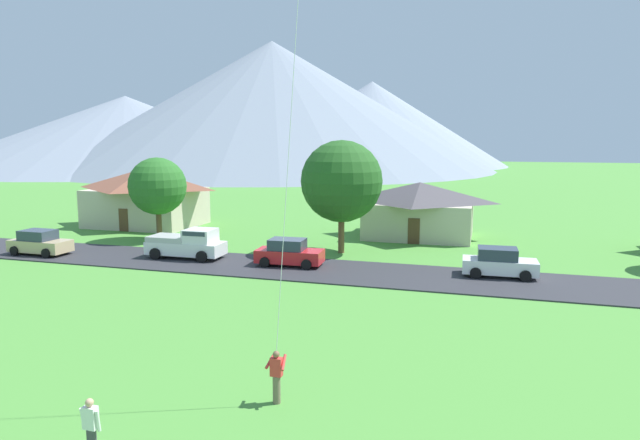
# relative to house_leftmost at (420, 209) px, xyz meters

# --- Properties ---
(road_strip) EXTENTS (160.00, 6.03, 0.08)m
(road_strip) POSITION_rel_house_leftmost_xyz_m (-1.15, -13.89, -2.29)
(road_strip) COLOR #2D2D33
(road_strip) RESTS_ON ground
(mountain_east_ridge) EXTENTS (113.74, 113.74, 32.84)m
(mountain_east_ridge) POSITION_rel_house_leftmost_xyz_m (-49.14, 92.55, 14.09)
(mountain_east_ridge) COLOR gray
(mountain_east_ridge) RESTS_ON ground
(mountain_west_ridge) EXTENTS (78.73, 78.73, 24.61)m
(mountain_west_ridge) POSITION_rel_house_leftmost_xyz_m (-28.11, 119.48, 9.98)
(mountain_west_ridge) COLOR gray
(mountain_west_ridge) RESTS_ON ground
(mountain_far_west_ridge) EXTENTS (100.14, 100.14, 19.27)m
(mountain_far_west_ridge) POSITION_rel_house_leftmost_xyz_m (-88.64, 85.10, 7.31)
(mountain_far_west_ridge) COLOR gray
(mountain_far_west_ridge) RESTS_ON ground
(house_leftmost) EXTENTS (9.10, 7.60, 4.49)m
(house_leftmost) POSITION_rel_house_leftmost_xyz_m (0.00, 0.00, 0.00)
(house_leftmost) COLOR beige
(house_leftmost) RESTS_ON ground
(house_right_center) EXTENTS (10.22, 7.48, 5.32)m
(house_right_center) POSITION_rel_house_leftmost_xyz_m (-24.96, -1.40, 0.43)
(house_right_center) COLOR beige
(house_right_center) RESTS_ON ground
(tree_near_left) EXTENTS (4.51, 4.51, 6.58)m
(tree_near_left) POSITION_rel_house_leftmost_xyz_m (-19.62, -7.68, 1.98)
(tree_near_left) COLOR brown
(tree_near_left) RESTS_ON ground
(tree_center) EXTENTS (5.73, 5.73, 7.95)m
(tree_center) POSITION_rel_house_leftmost_xyz_m (-4.52, -8.26, 2.75)
(tree_center) COLOR brown
(tree_center) RESTS_ON ground
(parked_car_tan_west_end) EXTENTS (4.23, 2.14, 1.68)m
(parked_car_tan_west_end) POSITION_rel_house_leftmost_xyz_m (-24.40, -15.03, -1.46)
(parked_car_tan_west_end) COLOR tan
(parked_car_tan_west_end) RESTS_ON road_strip
(parked_car_red_mid_west) EXTENTS (4.28, 2.24, 1.68)m
(parked_car_red_mid_west) POSITION_rel_house_leftmost_xyz_m (-6.64, -13.30, -1.46)
(parked_car_red_mid_west) COLOR red
(parked_car_red_mid_west) RESTS_ON road_strip
(parked_car_white_east_end) EXTENTS (4.26, 2.20, 1.68)m
(parked_car_white_east_end) POSITION_rel_house_leftmost_xyz_m (6.06, -12.49, -1.46)
(parked_car_white_east_end) COLOR white
(parked_car_white_east_end) RESTS_ON road_strip
(pickup_truck_white_west_side) EXTENTS (5.24, 2.40, 1.99)m
(pickup_truck_white_west_side) POSITION_rel_house_leftmost_xyz_m (-13.91, -13.19, -1.27)
(pickup_truck_white_west_side) COLOR white
(pickup_truck_white_west_side) RESTS_ON road_strip
(watcher_person) EXTENTS (0.56, 0.24, 1.68)m
(watcher_person) POSITION_rel_house_leftmost_xyz_m (-4.10, -34.98, -1.45)
(watcher_person) COLOR #3D3D42
(watcher_person) RESTS_ON ground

